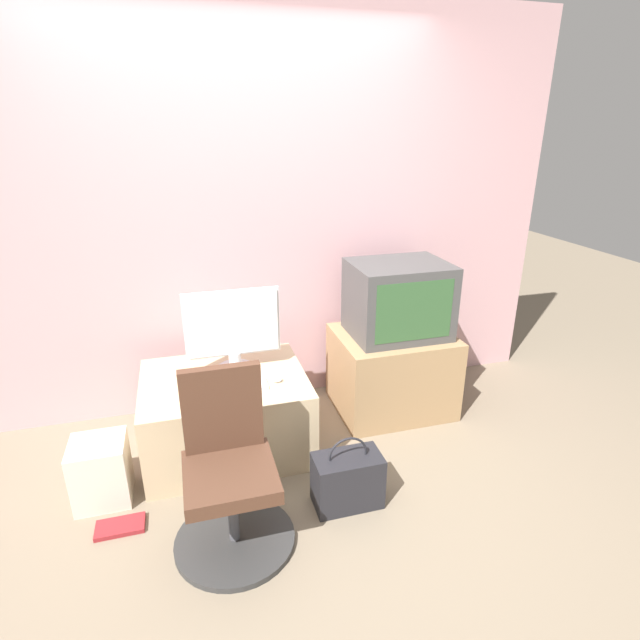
# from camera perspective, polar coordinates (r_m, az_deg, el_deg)

# --- Properties ---
(ground_plane) EXTENTS (12.00, 12.00, 0.00)m
(ground_plane) POSITION_cam_1_polar(r_m,az_deg,el_deg) (2.69, -3.65, -22.32)
(ground_plane) COLOR #7F705B
(wall_back) EXTENTS (4.40, 0.05, 2.60)m
(wall_back) POSITION_cam_1_polar(r_m,az_deg,el_deg) (3.30, -9.31, 11.39)
(wall_back) COLOR #CC9EA3
(wall_back) RESTS_ON ground_plane
(desk) EXTENTS (0.95, 0.76, 0.48)m
(desk) POSITION_cam_1_polar(r_m,az_deg,el_deg) (3.11, -10.66, -10.38)
(desk) COLOR #CCB289
(desk) RESTS_ON ground_plane
(side_stand) EXTENTS (0.76, 0.62, 0.56)m
(side_stand) POSITION_cam_1_polar(r_m,az_deg,el_deg) (3.49, 8.18, -5.80)
(side_stand) COLOR #A37F56
(side_stand) RESTS_ON ground_plane
(main_monitor) EXTENTS (0.56, 0.22, 0.50)m
(main_monitor) POSITION_cam_1_polar(r_m,az_deg,el_deg) (2.97, -9.92, -1.14)
(main_monitor) COLOR silver
(main_monitor) RESTS_ON desk
(keyboard) EXTENTS (0.33, 0.13, 0.01)m
(keyboard) POSITION_cam_1_polar(r_m,az_deg,el_deg) (2.86, -9.34, -7.57)
(keyboard) COLOR white
(keyboard) RESTS_ON desk
(mouse) EXTENTS (0.05, 0.04, 0.03)m
(mouse) POSITION_cam_1_polar(r_m,az_deg,el_deg) (2.90, -4.86, -6.81)
(mouse) COLOR silver
(mouse) RESTS_ON desk
(crt_tv) EXTENTS (0.62, 0.49, 0.49)m
(crt_tv) POSITION_cam_1_polar(r_m,az_deg,el_deg) (3.29, 8.93, 2.35)
(crt_tv) COLOR #474747
(crt_tv) RESTS_ON side_stand
(office_chair) EXTENTS (0.57, 0.57, 0.85)m
(office_chair) POSITION_cam_1_polar(r_m,az_deg,el_deg) (2.46, -10.27, -17.60)
(office_chair) COLOR #333333
(office_chair) RESTS_ON ground_plane
(cardboard_box_lower) EXTENTS (0.28, 0.27, 0.34)m
(cardboard_box_lower) POSITION_cam_1_polar(r_m,az_deg,el_deg) (2.95, -23.73, -15.52)
(cardboard_box_lower) COLOR beige
(cardboard_box_lower) RESTS_ON ground_plane
(handbag) EXTENTS (0.35, 0.20, 0.41)m
(handbag) POSITION_cam_1_polar(r_m,az_deg,el_deg) (2.71, 3.15, -17.77)
(handbag) COLOR #232328
(handbag) RESTS_ON ground_plane
(book) EXTENTS (0.23, 0.13, 0.02)m
(book) POSITION_cam_1_polar(r_m,az_deg,el_deg) (2.84, -21.86, -21.07)
(book) COLOR maroon
(book) RESTS_ON ground_plane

